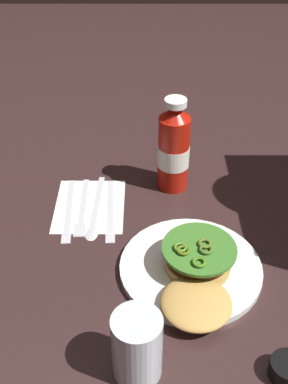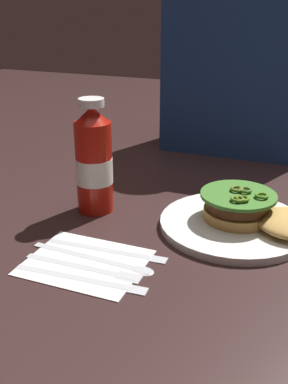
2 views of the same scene
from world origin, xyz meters
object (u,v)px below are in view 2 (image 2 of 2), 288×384
at_px(napkin, 86,262).
at_px(steak_knife, 114,249).
at_px(dinner_plate, 233,224).
at_px(fork_utensil, 92,267).
at_px(burger_sandwich, 257,212).
at_px(butter_knife, 88,278).
at_px(diner_person, 240,58).
at_px(spoon_utensil, 108,260).
at_px(ketchup_bottle, 94,162).

xyz_separation_m(napkin, steak_knife, (0.03, 0.04, 0.00)).
bearing_deg(steak_knife, dinner_plate, 44.24).
bearing_deg(fork_utensil, burger_sandwich, 47.49).
distance_m(butter_knife, diner_person, 0.73).
bearing_deg(burger_sandwich, diner_person, 106.31).
distance_m(butter_knife, fork_utensil, 0.03).
height_order(napkin, spoon_utensil, spoon_utensil).
bearing_deg(diner_person, napkin, -97.34).
distance_m(burger_sandwich, napkin, 0.30).
xyz_separation_m(spoon_utensil, diner_person, (0.05, 0.64, 0.22)).
relative_size(napkin, fork_utensil, 0.94).
distance_m(dinner_plate, ketchup_bottle, 0.27).
bearing_deg(diner_person, fork_utensil, -95.60).
bearing_deg(butter_knife, burger_sandwich, 51.84).
bearing_deg(steak_knife, ketchup_bottle, 127.01).
xyz_separation_m(napkin, spoon_utensil, (0.03, 0.01, 0.00)).
xyz_separation_m(dinner_plate, butter_knife, (-0.15, -0.23, -0.00)).
xyz_separation_m(dinner_plate, burger_sandwich, (0.04, 0.01, 0.03)).
bearing_deg(fork_utensil, butter_knife, -75.51).
bearing_deg(burger_sandwich, fork_utensil, -132.51).
height_order(dinner_plate, steak_knife, dinner_plate).
height_order(dinner_plate, burger_sandwich, burger_sandwich).
relative_size(napkin, spoon_utensil, 0.84).
distance_m(butter_knife, steak_knife, 0.08).
bearing_deg(butter_knife, diner_person, 85.19).
bearing_deg(spoon_utensil, ketchup_bottle, 122.66).
bearing_deg(butter_knife, spoon_utensil, 84.84).
height_order(ketchup_bottle, butter_knife, ketchup_bottle).
distance_m(burger_sandwich, butter_knife, 0.31).
bearing_deg(dinner_plate, ketchup_bottle, -175.22).
height_order(butter_knife, spoon_utensil, same).
bearing_deg(dinner_plate, butter_knife, -123.26).
bearing_deg(fork_utensil, spoon_utensil, 66.01).
relative_size(ketchup_bottle, steak_knife, 1.05).
bearing_deg(napkin, dinner_plate, 47.20).
height_order(burger_sandwich, spoon_utensil, burger_sandwich).
bearing_deg(burger_sandwich, ketchup_bottle, -174.36).
distance_m(dinner_plate, spoon_utensil, 0.23).
distance_m(fork_utensil, spoon_utensil, 0.03).
distance_m(dinner_plate, steak_knife, 0.21).
distance_m(fork_utensil, diner_person, 0.70).
bearing_deg(butter_knife, fork_utensil, 104.49).
relative_size(ketchup_bottle, spoon_utensil, 1.01).
relative_size(burger_sandwich, napkin, 1.24).
bearing_deg(dinner_plate, spoon_utensil, -129.45).
xyz_separation_m(burger_sandwich, fork_utensil, (-0.20, -0.21, -0.03)).
height_order(napkin, fork_utensil, fork_utensil).
height_order(burger_sandwich, ketchup_bottle, ketchup_bottle).
height_order(dinner_plate, napkin, dinner_plate).
bearing_deg(fork_utensil, ketchup_bottle, 115.95).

